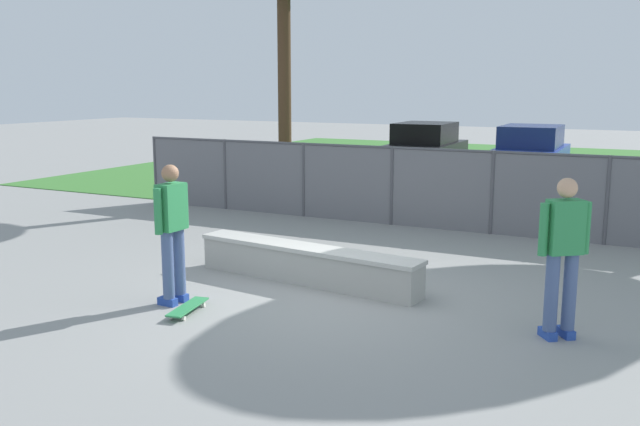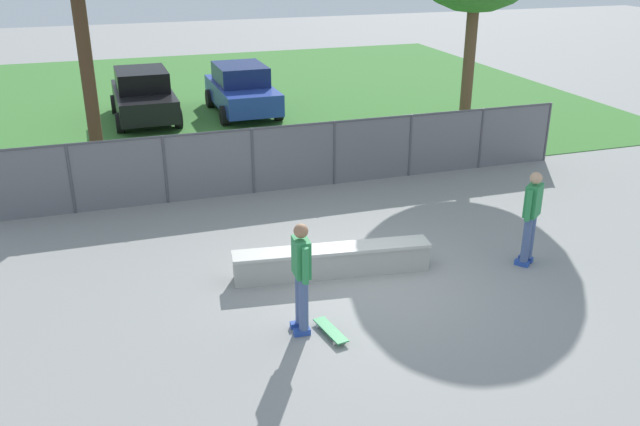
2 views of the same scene
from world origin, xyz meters
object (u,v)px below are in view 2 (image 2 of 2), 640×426
skateboard (331,330)px  car_black (143,95)px  car_blue (242,89)px  bystander (531,214)px  concrete_ledge (332,261)px  skateboarder (301,273)px

skateboard → car_black: (-1.65, 14.18, 0.77)m
skateboard → car_blue: size_ratio=0.19×
bystander → car_blue: bearing=101.6°
concrete_ledge → bystander: (3.59, -0.74, 0.74)m
skateboard → bystander: 4.51m
car_black → car_blue: bearing=-2.0°
car_black → car_blue: 3.26m
concrete_ledge → car_blue: bearing=85.6°
skateboard → bystander: (4.26, 1.16, 0.94)m
skateboard → bystander: bearing=15.2°
skateboarder → skateboard: bearing=-31.5°
skateboard → car_black: 14.30m
skateboard → bystander: size_ratio=0.45×
concrete_ledge → skateboarder: 2.10m
car_black → bystander: (5.92, -13.03, 0.17)m
car_blue → bystander: bearing=-78.4°
concrete_ledge → skateboarder: size_ratio=1.99×
car_blue → bystander: bystander is taller
skateboarder → bystander: same height
skateboarder → car_blue: skateboarder is taller
skateboarder → car_black: (-1.26, 13.94, -0.17)m
concrete_ledge → bystander: 3.74m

